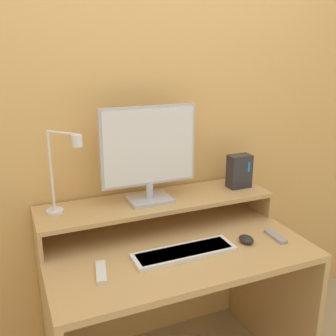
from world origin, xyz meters
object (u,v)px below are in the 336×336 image
(monitor, at_px, (149,152))
(remote_secondary, at_px, (275,236))
(remote_control, at_px, (101,272))
(mouse, at_px, (246,239))
(desk_lamp, at_px, (63,170))
(router_dock, at_px, (239,171))
(keyboard, at_px, (183,252))

(monitor, distance_m, remote_secondary, 0.73)
(remote_control, distance_m, remote_secondary, 0.84)
(mouse, distance_m, remote_secondary, 0.15)
(remote_control, xyz_separation_m, remote_secondary, (0.84, -0.02, 0.00))
(desk_lamp, bearing_deg, mouse, -22.57)
(router_dock, distance_m, remote_secondary, 0.41)
(desk_lamp, height_order, keyboard, desk_lamp)
(mouse, bearing_deg, monitor, 136.99)
(desk_lamp, bearing_deg, keyboard, -34.29)
(remote_secondary, bearing_deg, mouse, 173.61)
(remote_secondary, bearing_deg, router_dock, 88.63)
(desk_lamp, xyz_separation_m, remote_secondary, (0.92, -0.33, -0.35))
(router_dock, height_order, remote_secondary, router_dock)
(monitor, bearing_deg, remote_control, -135.32)
(router_dock, relative_size, keyboard, 0.39)
(desk_lamp, xyz_separation_m, keyboard, (0.45, -0.30, -0.35))
(desk_lamp, height_order, mouse, desk_lamp)
(desk_lamp, xyz_separation_m, router_dock, (0.93, 0.01, -0.13))
(keyboard, height_order, mouse, mouse)
(router_dock, height_order, remote_control, router_dock)
(desk_lamp, height_order, router_dock, desk_lamp)
(desk_lamp, bearing_deg, router_dock, 0.87)
(mouse, xyz_separation_m, remote_secondary, (0.15, -0.02, -0.01))
(mouse, bearing_deg, router_dock, 63.95)
(router_dock, height_order, keyboard, router_dock)
(desk_lamp, bearing_deg, remote_secondary, -20.04)
(mouse, relative_size, remote_secondary, 0.58)
(monitor, xyz_separation_m, keyboard, (0.04, -0.32, -0.38))
(keyboard, xyz_separation_m, mouse, (0.32, -0.01, 0.01))
(router_dock, bearing_deg, mouse, -116.05)
(monitor, xyz_separation_m, router_dock, (0.52, -0.00, -0.16))
(desk_lamp, distance_m, router_dock, 0.94)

